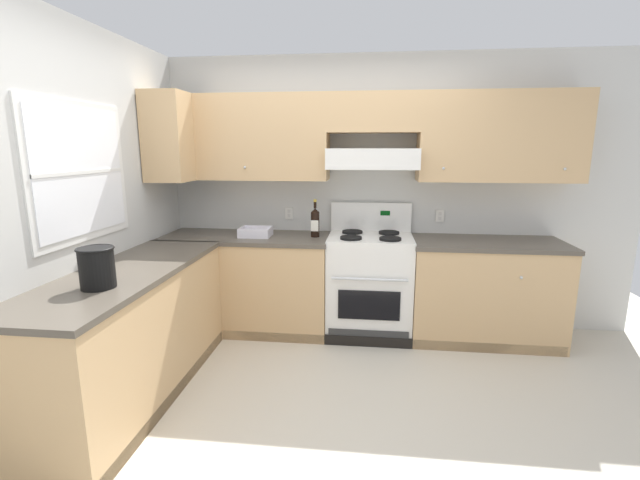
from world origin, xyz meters
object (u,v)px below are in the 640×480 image
Objects in this scene: wine_bottle at (315,222)px; bucket at (97,267)px; bowl at (256,233)px; stove at (369,284)px.

wine_bottle is 1.94m from bucket.
bowl is 1.18× the size of bucket.
wine_bottle is (-0.51, 0.01, 0.57)m from stove.
stove is at bearing 2.15° from bowl.
bowl is at bearing -175.05° from wine_bottle.
stove is 2.32m from bucket.
wine_bottle reaches higher than bucket.
stove reaches higher than bowl.
wine_bottle reaches higher than bowl.
wine_bottle is 0.56m from bowl.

